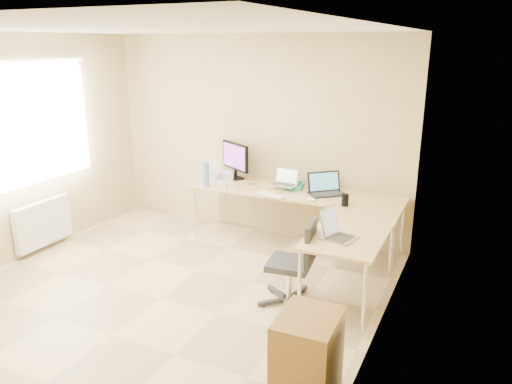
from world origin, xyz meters
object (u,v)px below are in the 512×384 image
at_px(desk_main, 294,219).
at_px(office_chair, 290,256).
at_px(keyboard, 271,195).
at_px(monitor, 235,161).
at_px(water_bottle, 206,174).
at_px(desk_fan, 215,171).
at_px(desk_return, 349,264).
at_px(laptop_black, 327,184).
at_px(laptop_center, 284,178).
at_px(mug, 225,186).
at_px(laptop_return, 340,227).
at_px(cabinet, 307,360).

bearing_deg(desk_main, office_chair, -70.63).
bearing_deg(keyboard, monitor, 167.40).
xyz_separation_m(water_bottle, desk_fan, (-0.03, 0.29, -0.03)).
height_order(desk_return, water_bottle, water_bottle).
distance_m(laptop_black, desk_fan, 1.52).
height_order(laptop_center, office_chair, laptop_center).
bearing_deg(laptop_black, keyboard, 167.53).
bearing_deg(laptop_black, desk_main, 142.67).
bearing_deg(desk_main, water_bottle, -164.81).
height_order(desk_main, desk_return, same).
bearing_deg(monitor, laptop_black, 22.84).
height_order(keyboard, desk_fan, desk_fan).
height_order(monitor, desk_fan, monitor).
bearing_deg(desk_return, laptop_center, 137.93).
distance_m(keyboard, mug, 0.63).
bearing_deg(water_bottle, laptop_black, 12.36).
bearing_deg(laptop_black, desk_return, -102.31).
height_order(laptop_center, desk_fan, desk_fan).
relative_size(water_bottle, desk_fan, 1.19).
xyz_separation_m(desk_fan, office_chair, (1.60, -1.35, -0.37)).
bearing_deg(office_chair, monitor, 124.88).
bearing_deg(desk_fan, laptop_center, -8.13).
bearing_deg(desk_fan, mug, -52.82).
height_order(monitor, laptop_return, monitor).
bearing_deg(laptop_center, monitor, 172.81).
bearing_deg(office_chair, desk_fan, 132.52).
distance_m(keyboard, desk_fan, 0.99).
xyz_separation_m(laptop_center, laptop_return, (1.09, -1.28, -0.04)).
relative_size(desk_return, office_chair, 1.48).
xyz_separation_m(monitor, water_bottle, (-0.16, -0.50, -0.09)).
relative_size(mug, laptop_return, 0.28).
distance_m(desk_return, laptop_return, 0.55).
height_order(desk_main, water_bottle, water_bottle).
xyz_separation_m(laptop_center, mug, (-0.66, -0.32, -0.11)).
distance_m(desk_fan, cabinet, 3.50).
relative_size(desk_main, desk_return, 2.04).
bearing_deg(cabinet, laptop_black, 103.47).
bearing_deg(desk_fan, laptop_return, -40.92).
relative_size(desk_return, laptop_black, 3.11).
bearing_deg(mug, water_bottle, 180.00).
bearing_deg(laptop_black, desk_fan, 139.64).
bearing_deg(laptop_center, keyboard, -90.74).
height_order(keyboard, office_chair, office_chair).
xyz_separation_m(office_chair, cabinet, (0.65, -1.28, -0.14)).
bearing_deg(cabinet, desk_main, 111.31).
bearing_deg(mug, laptop_return, -28.99).
bearing_deg(laptop_center, office_chair, -59.48).
bearing_deg(mug, desk_fan, 136.58).
bearing_deg(cabinet, keyboard, 117.55).
bearing_deg(keyboard, cabinet, -39.51).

